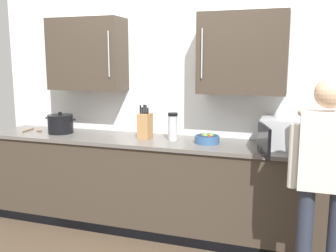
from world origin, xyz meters
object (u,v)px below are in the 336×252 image
object	(u,v)px
knife_block	(145,126)
thermos_flask	(173,126)
wooden_spoon	(34,130)
microwave_oven	(289,133)
person_figure	(323,171)
stock_pot	(60,124)
fruit_bowl	(207,139)

from	to	relation	value
knife_block	thermos_flask	bearing A→B (deg)	-1.75
thermos_flask	wooden_spoon	bearing A→B (deg)	-179.41
microwave_oven	person_figure	distance (m)	0.78
thermos_flask	wooden_spoon	distance (m)	1.59
microwave_oven	thermos_flask	world-z (taller)	thermos_flask
knife_block	stock_pot	world-z (taller)	knife_block
microwave_oven	knife_block	size ratio (longest dim) A/B	2.29
microwave_oven	wooden_spoon	bearing A→B (deg)	-179.35
person_figure	knife_block	bearing A→B (deg)	155.24
wooden_spoon	person_figure	world-z (taller)	person_figure
knife_block	wooden_spoon	world-z (taller)	knife_block
stock_pot	thermos_flask	bearing A→B (deg)	0.98
knife_block	person_figure	distance (m)	1.75
thermos_flask	knife_block	size ratio (longest dim) A/B	0.80
microwave_oven	knife_block	bearing A→B (deg)	-179.79
thermos_flask	fruit_bowl	world-z (taller)	thermos_flask
thermos_flask	person_figure	distance (m)	1.49
knife_block	wooden_spoon	size ratio (longest dim) A/B	1.62
microwave_oven	wooden_spoon	world-z (taller)	microwave_oven
fruit_bowl	knife_block	size ratio (longest dim) A/B	0.68
fruit_bowl	stock_pot	size ratio (longest dim) A/B	0.64
fruit_bowl	person_figure	size ratio (longest dim) A/B	0.15
thermos_flask	wooden_spoon	size ratio (longest dim) A/B	1.30
wooden_spoon	thermos_flask	bearing A→B (deg)	0.59
thermos_flask	person_figure	bearing A→B (deg)	-29.11
thermos_flask	knife_block	world-z (taller)	knife_block
stock_pot	knife_block	bearing A→B (deg)	1.82
knife_block	stock_pot	size ratio (longest dim) A/B	0.94
fruit_bowl	person_figure	world-z (taller)	person_figure
fruit_bowl	stock_pot	bearing A→B (deg)	-179.60
microwave_oven	stock_pot	xyz separation A→B (m)	(-2.29, -0.03, -0.03)
thermos_flask	knife_block	xyz separation A→B (m)	(-0.29, 0.01, -0.01)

